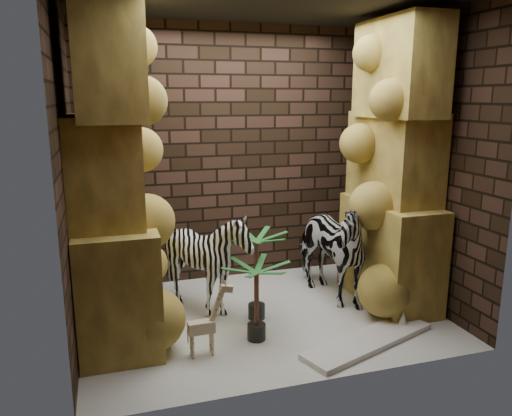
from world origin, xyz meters
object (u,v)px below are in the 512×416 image
object	(u,v)px
giraffe_toy	(201,319)
palm_front	(257,276)
palm_back	(256,301)
surfboard	(369,341)
zebra_right	(326,239)
zebra_left	(207,266)

from	to	relation	value
giraffe_toy	palm_front	bearing A→B (deg)	37.95
palm_front	palm_back	distance (m)	0.45
palm_front	surfboard	bearing A→B (deg)	-44.34
palm_front	surfboard	xyz separation A→B (m)	(0.82, -0.80, -0.43)
zebra_right	zebra_left	world-z (taller)	zebra_right
zebra_left	palm_back	distance (m)	0.79
giraffe_toy	palm_back	size ratio (longest dim) A/B	0.89
zebra_left	giraffe_toy	bearing A→B (deg)	-94.16
palm_front	surfboard	size ratio (longest dim) A/B	0.65
giraffe_toy	palm_back	world-z (taller)	palm_back
zebra_left	zebra_right	bearing A→B (deg)	10.11
zebra_left	palm_back	bearing A→B (deg)	-56.22
zebra_left	surfboard	xyz separation A→B (m)	(1.25, -1.09, -0.47)
zebra_right	giraffe_toy	world-z (taller)	zebra_right
palm_front	palm_back	xyz separation A→B (m)	(-0.13, -0.42, -0.08)
zebra_left	palm_front	distance (m)	0.53
surfboard	giraffe_toy	bearing A→B (deg)	151.13
palm_back	surfboard	world-z (taller)	palm_back
zebra_left	palm_front	size ratio (longest dim) A/B	1.21
zebra_right	giraffe_toy	size ratio (longest dim) A/B	2.02
palm_back	surfboard	size ratio (longest dim) A/B	0.54
palm_front	zebra_right	bearing A→B (deg)	17.62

